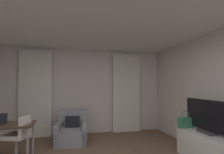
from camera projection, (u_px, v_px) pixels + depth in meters
The scene contains 9 objects.
wall_window at pixel (83, 91), 5.54m from camera, with size 5.12×0.06×2.60m.
ceiling at pixel (97, 10), 2.65m from camera, with size 5.12×6.12×0.06m, color white.
curtain_left_panel at pixel (35, 93), 5.11m from camera, with size 0.90×0.06×2.50m.
curtain_right_panel at pixel (126, 93), 5.72m from camera, with size 0.90×0.06×2.50m.
armchair at pixel (72, 132), 4.61m from camera, with size 0.86×0.89×0.81m.
desk_chair at pixel (18, 141), 3.46m from camera, with size 0.50×0.50×0.88m.
tv_console at pixel (207, 148), 3.40m from camera, with size 0.49×1.26×0.57m.
tv_flatscreen at pixel (207, 117), 3.42m from camera, with size 0.20×1.13×0.64m.
handbag_primary at pixel (185, 122), 3.85m from camera, with size 0.30×0.14×0.37m.
Camera 1 is at (-0.37, -2.59, 1.51)m, focal length 28.39 mm.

